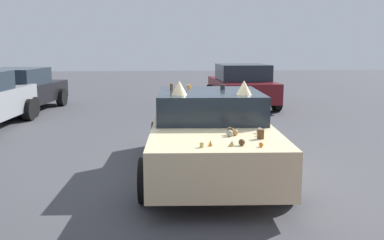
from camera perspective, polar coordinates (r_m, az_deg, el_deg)
name	(u,v)px	position (r m, az deg, el deg)	size (l,w,h in m)	color
ground_plane	(210,172)	(7.45, 2.32, -6.81)	(60.00, 60.00, 0.00)	#47474C
art_car_decorated	(210,132)	(7.32, 2.33, -1.61)	(4.58, 2.31, 1.57)	beige
parked_sedan_row_back_center	(20,90)	(15.20, -21.38, 3.67)	(4.29, 2.39, 1.40)	black
parked_sedan_far_left	(242,86)	(15.37, 6.44, 4.46)	(3.94, 2.08, 1.47)	#5B1419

